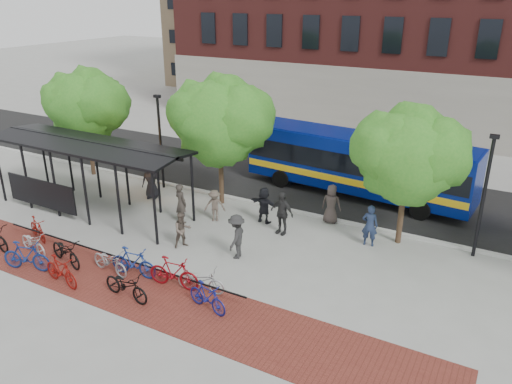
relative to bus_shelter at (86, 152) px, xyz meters
The scene contains 32 objects.
ground 8.68m from the bus_shelter, ahead, with size 160.00×160.00×0.00m, color #9E9E99.
asphalt_street 12.12m from the bus_shelter, 46.19° to the left, with size 160.00×8.00×0.01m, color black.
curb 9.74m from the bus_shelter, 28.84° to the left, with size 160.00×0.25×0.12m, color #B7B7B2.
brick_strip 8.19m from the bus_shelter, 36.40° to the right, with size 24.00×3.00×0.01m, color maroon.
bike_rack_rail 6.74m from the bus_shelter, 36.84° to the right, with size 12.00×0.05×0.95m, color black.
bus_shelter is the anchor object (origin of this frame).
tree_a 5.52m from the bus_shelter, 134.60° to the left, with size 4.90×4.00×6.18m.
tree_b 6.64m from the bus_shelter, 36.21° to the left, with size 5.15×4.20×6.47m.
tree_c 14.77m from the bus_shelter, 15.06° to the left, with size 4.66×3.80×5.92m.
lamp_post_left 4.24m from the bus_shelter, 74.47° to the left, with size 0.35×0.20×5.12m.
lamp_post_right 17.61m from the bus_shelter, 13.39° to the left, with size 0.35×0.20×5.12m.
bus 13.56m from the bus_shelter, 37.41° to the left, with size 12.17×3.65×3.24m.
bike_1 4.31m from the bus_shelter, 85.28° to the right, with size 0.47×1.68×1.01m, color maroon.
bike_2 5.23m from the bus_shelter, 75.25° to the right, with size 0.64×1.82×0.96m, color #B9B8BB.
bike_3 6.33m from the bus_shelter, 68.99° to the right, with size 0.57×2.02×1.21m, color navy.
bike_4 5.88m from the bus_shelter, 55.31° to the right, with size 0.72×2.07×1.09m, color black.
bike_5 7.30m from the bus_shelter, 53.62° to the right, with size 0.53×1.88×1.13m, color maroon.
bike_6 6.96m from the bus_shelter, 38.78° to the right, with size 0.66×1.90×1.00m, color #9C9B9E.
bike_7 7.52m from the bus_shelter, 32.36° to the right, with size 0.55×1.96×1.18m, color navy.
bike_8 8.85m from the bus_shelter, 36.74° to the right, with size 0.70×2.02×1.06m, color black.
bike_9 9.00m from the bus_shelter, 25.33° to the right, with size 0.57×2.03×1.22m, color maroon.
bike_10 9.84m from the bus_shelter, 21.38° to the right, with size 0.64×1.83×0.96m, color #ADADAF.
bike_11 10.89m from the bus_shelter, 23.91° to the right, with size 0.49×1.72×1.03m, color navy.
pedestrian_0 3.65m from the bus_shelter, 59.15° to the left, with size 0.94×0.61×1.93m, color black.
pedestrian_1 5.22m from the bus_shelter, 11.22° to the left, with size 0.70×0.46×1.91m, color #39332D.
pedestrian_3 6.66m from the bus_shelter, 16.82° to the left, with size 1.00×0.57×1.54m, color brown.
pedestrian_4 9.78m from the bus_shelter, 12.89° to the left, with size 1.16×0.48×1.98m, color #2A2A2A.
pedestrian_5 8.84m from the bus_shelter, 18.89° to the left, with size 1.61×0.51×1.73m, color black.
pedestrian_6 11.84m from the bus_shelter, 21.54° to the left, with size 0.91×0.59×1.86m, color #413734.
pedestrian_7 13.56m from the bus_shelter, 12.56° to the left, with size 0.67×0.44×1.85m, color #202C4B.
pedestrian_8 6.70m from the bus_shelter, ahead, with size 0.76×0.59×1.57m, color brown.
pedestrian_9 8.96m from the bus_shelter, ahead, with size 1.21×0.69×1.87m, color #292929.
Camera 1 is at (9.86, -16.47, 10.08)m, focal length 35.00 mm.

